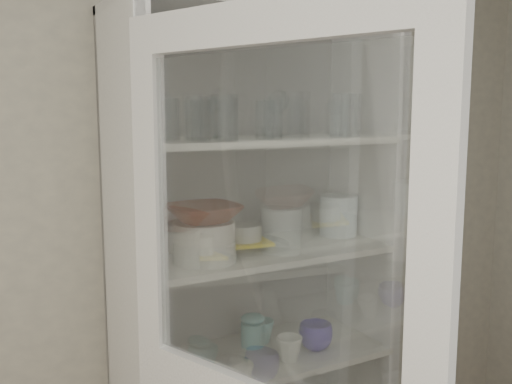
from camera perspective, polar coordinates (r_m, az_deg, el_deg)
wall_back at (r=2.19m, az=-7.50°, el=-3.96°), size 3.60×0.02×2.60m
pantry_cabinet at (r=2.23m, az=-0.81°, el=-13.31°), size 1.00×0.45×2.10m
tumbler_0 at (r=1.80m, az=-5.99°, el=7.31°), size 0.08×0.08×0.14m
tumbler_1 at (r=1.81m, az=-2.92°, el=7.44°), size 0.10×0.10×0.14m
tumbler_2 at (r=1.78m, az=-5.54°, el=7.11°), size 0.07×0.07×0.13m
tumbler_3 at (r=1.89m, az=0.89°, el=7.21°), size 0.07×0.07×0.13m
tumbler_4 at (r=1.91m, az=1.67°, el=7.26°), size 0.07×0.07×0.13m
tumbler_5 at (r=2.03m, az=8.53°, el=7.56°), size 0.09×0.09×0.15m
tumbler_6 at (r=2.12m, az=9.41°, el=7.55°), size 0.09×0.09×0.15m
tumbler_7 at (r=1.87m, az=-8.72°, el=7.20°), size 0.08×0.08×0.13m
tumbler_8 at (r=1.96m, az=-4.71°, el=7.41°), size 0.09×0.09×0.14m
tumbler_9 at (r=1.96m, az=-4.18°, el=7.32°), size 0.09×0.09×0.13m
goblet_0 at (r=1.97m, az=-12.35°, el=7.88°), size 0.08×0.08×0.18m
goblet_1 at (r=2.04m, az=-4.34°, el=7.78°), size 0.07×0.07×0.16m
goblet_2 at (r=2.17m, az=2.26°, el=8.12°), size 0.08×0.08×0.19m
goblet_3 at (r=2.30m, az=8.00°, el=7.70°), size 0.07×0.07×0.16m
plate_stack_front at (r=1.89m, az=-5.20°, el=-5.91°), size 0.21×0.21×0.07m
plate_stack_back at (r=2.06m, az=-6.39°, el=-4.39°), size 0.19×0.19×0.10m
cream_bowl at (r=1.88m, az=-5.22°, el=-3.94°), size 0.26×0.26×0.06m
terracotta_bowl at (r=1.87m, az=-5.25°, el=-2.12°), size 0.25×0.25×0.06m
glass_platter at (r=2.07m, az=-1.27°, el=-5.41°), size 0.44×0.44×0.02m
yellow_trivet at (r=2.07m, az=-1.27°, el=-4.99°), size 0.20×0.20×0.01m
white_ramekin at (r=2.06m, az=-1.27°, el=-4.03°), size 0.17×0.17×0.06m
grey_bowl_stack at (r=2.30m, az=8.23°, el=-2.33°), size 0.15×0.15×0.16m
mug_blue at (r=2.23m, az=6.00°, el=-14.13°), size 0.13×0.13×0.10m
mug_teal at (r=2.28m, az=0.59°, el=-13.75°), size 0.10×0.10×0.09m
mug_white at (r=2.13m, az=3.34°, el=-15.36°), size 0.11×0.11×0.09m
teal_jar at (r=2.25m, az=-0.33°, el=-13.82°), size 0.09×0.09×0.11m
measuring_cups at (r=2.07m, az=-2.68°, el=-16.87°), size 0.10×0.10×0.04m
white_canister at (r=2.05m, az=-10.75°, el=-15.92°), size 0.12×0.12×0.13m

